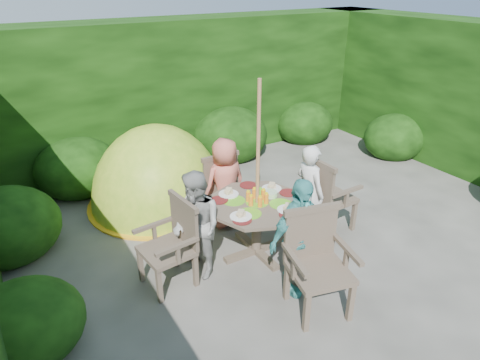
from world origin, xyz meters
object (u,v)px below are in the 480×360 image
garden_chair_left (173,242)px  garden_chair_back (215,183)px  child_right (309,192)px  patio_table (257,210)px  garden_chair_front (316,260)px  dome_tent (160,202)px  child_left (197,226)px  child_front (298,237)px  child_back (225,183)px  parasol_pole (258,174)px  garden_chair_right (326,194)px

garden_chair_left → garden_chair_back: garden_chair_left is taller
garden_chair_left → child_right: (1.89, -0.02, 0.13)m
patio_table → garden_chair_front: (0.01, -1.09, -0.05)m
garden_chair_front → dome_tent: bearing=114.6°
child_right → child_left: size_ratio=1.00×
child_front → child_right: bearing=35.6°
garden_chair_front → child_left: bearing=140.1°
child_back → child_left: bearing=41.4°
garden_chair_back → child_right: bearing=124.4°
patio_table → garden_chair_back: bearing=89.7°
patio_table → child_left: 0.81m
patio_table → parasol_pole: 0.49m
garden_chair_right → child_left: (-1.89, 0.02, 0.10)m
garden_chair_right → garden_chair_left: bearing=87.5°
parasol_pole → child_right: size_ratio=1.71×
garden_chair_front → dome_tent: dome_tent is taller
garden_chair_left → dome_tent: bearing=157.4°
child_front → garden_chair_front: bearing=-95.2°
child_back → garden_chair_left: bearing=32.2°
child_left → patio_table: bearing=84.1°
garden_chair_back → dome_tent: size_ratio=0.39×
patio_table → garden_chair_right: size_ratio=1.22×
garden_chair_front → child_right: size_ratio=0.81×
child_front → child_back: bearing=80.6°
parasol_pole → dome_tent: size_ratio=0.89×
garden_chair_back → child_front: size_ratio=0.71×
garden_chair_back → child_left: 1.36m
parasol_pole → child_right: parasol_pole is taller
garden_chair_left → garden_chair_front: size_ratio=0.93×
patio_table → parasol_pole: size_ratio=0.57×
parasol_pole → child_right: 0.92m
garden_chair_back → patio_table: bearing=88.4°
parasol_pole → child_front: size_ratio=1.63×
child_left → parasol_pole: bearing=84.1°
child_left → dome_tent: bearing=167.2°
parasol_pole → garden_chair_right: parasol_pole is taller
child_right → child_back: bearing=42.2°
garden_chair_left → child_back: 1.35m
child_left → garden_chair_front: bearing=31.1°
garden_chair_back → child_back: bearing=87.8°
garden_chair_left → parasol_pole: bearing=82.6°
garden_chair_back → garden_chair_front: (0.00, -2.18, 0.04)m
parasol_pole → child_front: 0.91m
garden_chair_left → garden_chair_right: bearing=82.8°
parasol_pole → child_left: bearing=179.6°
garden_chair_back → child_back: size_ratio=0.76×
child_front → dome_tent: child_front is taller
patio_table → garden_chair_left: garden_chair_left is taller
parasol_pole → child_front: parasol_pole is taller
garden_chair_right → child_back: bearing=51.5°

